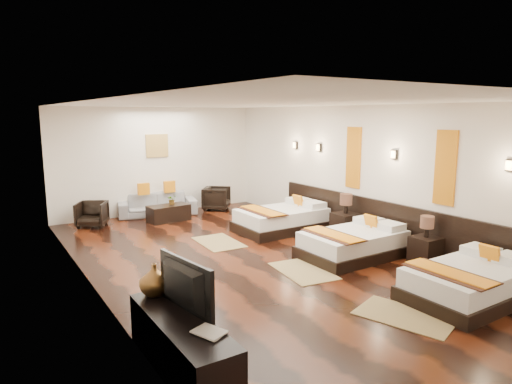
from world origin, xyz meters
TOP-DOWN VIEW (x-y plane):
  - floor at (0.00, 0.00)m, footprint 5.50×9.50m
  - ceiling at (0.00, 0.00)m, footprint 5.50×9.50m
  - back_wall at (0.00, 4.75)m, footprint 5.50×0.01m
  - left_wall at (-2.75, 0.00)m, footprint 0.01×9.50m
  - right_wall at (2.75, 0.00)m, footprint 0.01×9.50m
  - headboard_panel at (2.71, -0.80)m, footprint 0.08×6.60m
  - bed_near at (1.69, -3.14)m, footprint 1.92×1.20m
  - bed_mid at (1.69, -0.83)m, footprint 1.94×1.22m
  - bed_far at (1.70, 1.43)m, footprint 2.02×1.27m
  - nightstand_a at (2.44, -1.82)m, footprint 0.44×0.44m
  - nightstand_b at (2.44, 0.18)m, footprint 0.48×0.48m
  - jute_mat_near at (0.44, -3.02)m, footprint 1.10×1.38m
  - jute_mat_mid at (0.39, -0.96)m, footprint 0.91×1.29m
  - jute_mat_far at (-0.00, 1.33)m, footprint 0.81×1.24m
  - tv_console at (-2.50, -2.58)m, footprint 0.50×1.80m
  - tv at (-2.45, -2.40)m, footprint 0.27×0.98m
  - book at (-2.50, -3.05)m, footprint 0.32×0.37m
  - figurine at (-2.50, -1.83)m, footprint 0.41×0.41m
  - sofa at (-0.15, 4.45)m, footprint 2.11×1.22m
  - armchair_left at (-1.88, 4.12)m, footprint 0.88×0.88m
  - armchair_right at (1.47, 4.21)m, footprint 0.97×0.97m
  - coffee_table at (-0.15, 3.67)m, footprint 1.04×0.58m
  - table_plant at (-0.04, 3.73)m, footprint 0.27×0.25m
  - orange_panel_a at (2.73, -1.90)m, footprint 0.04×0.40m
  - orange_panel_b at (2.73, 0.30)m, footprint 0.04×0.40m
  - sconce_near at (2.70, -3.00)m, footprint 0.07×0.12m
  - sconce_mid at (2.70, -0.80)m, footprint 0.07×0.12m
  - sconce_far at (2.70, 1.40)m, footprint 0.07×0.12m
  - sconce_lounge at (2.70, 2.30)m, footprint 0.07×0.12m
  - gold_artwork at (0.00, 4.73)m, footprint 0.60×0.04m

SIDE VIEW (x-z plane):
  - floor at x=0.00m, z-range -0.01..0.01m
  - jute_mat_near at x=0.44m, z-range 0.00..0.01m
  - jute_mat_mid at x=0.39m, z-range 0.00..0.01m
  - jute_mat_far at x=0.00m, z-range 0.00..0.01m
  - coffee_table at x=-0.15m, z-range 0.00..0.40m
  - bed_near at x=1.69m, z-range -0.12..0.62m
  - bed_mid at x=1.69m, z-range -0.12..0.62m
  - bed_far at x=1.70m, z-range -0.12..0.65m
  - tv_console at x=-2.50m, z-range 0.00..0.55m
  - sofa at x=-0.15m, z-range 0.00..0.58m
  - armchair_left at x=-1.88m, z-range 0.00..0.60m
  - nightstand_a at x=2.44m, z-range -0.13..0.74m
  - armchair_right at x=1.47m, z-range 0.00..0.64m
  - nightstand_b at x=2.44m, z-range -0.14..0.82m
  - headboard_panel at x=2.71m, z-range 0.00..0.90m
  - table_plant at x=-0.04m, z-range 0.40..0.65m
  - book at x=-2.50m, z-range 0.55..0.58m
  - figurine at x=-2.50m, z-range 0.55..0.92m
  - tv at x=-2.45m, z-range 0.55..1.11m
  - back_wall at x=0.00m, z-range 0.00..2.80m
  - left_wall at x=-2.75m, z-range 0.00..2.80m
  - right_wall at x=2.75m, z-range 0.00..2.80m
  - orange_panel_a at x=2.73m, z-range 1.05..2.35m
  - orange_panel_b at x=2.73m, z-range 1.05..2.35m
  - gold_artwork at x=0.00m, z-range 1.50..2.10m
  - sconce_near at x=2.70m, z-range 1.76..1.94m
  - sconce_mid at x=2.70m, z-range 1.76..1.94m
  - sconce_far at x=2.70m, z-range 1.76..1.94m
  - sconce_lounge at x=2.70m, z-range 1.76..1.94m
  - ceiling at x=0.00m, z-range 2.79..2.80m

